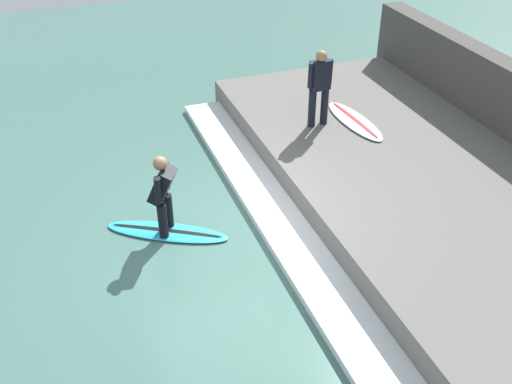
{
  "coord_description": "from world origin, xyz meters",
  "views": [
    {
      "loc": [
        -2.07,
        -7.56,
        6.05
      ],
      "look_at": [
        0.7,
        0.0,
        0.7
      ],
      "focal_mm": 42.0,
      "sensor_mm": 36.0,
      "label": 1
    }
  ],
  "objects_px": {
    "surfboard_riding": "(167,232)",
    "surfer_waiting_near": "(320,84)",
    "surfboard_waiting_near": "(355,121)",
    "surfer_riding": "(163,191)"
  },
  "relations": [
    {
      "from": "surfer_riding",
      "to": "surfer_waiting_near",
      "type": "relative_size",
      "value": 0.91
    },
    {
      "from": "surfer_waiting_near",
      "to": "surfboard_waiting_near",
      "type": "relative_size",
      "value": 0.8
    },
    {
      "from": "surfboard_riding",
      "to": "surfer_riding",
      "type": "bearing_deg",
      "value": -90.0
    },
    {
      "from": "surfboard_riding",
      "to": "surfer_waiting_near",
      "type": "bearing_deg",
      "value": 26.66
    },
    {
      "from": "surfboard_riding",
      "to": "surfer_riding",
      "type": "distance_m",
      "value": 0.8
    },
    {
      "from": "surfboard_riding",
      "to": "surfer_waiting_near",
      "type": "relative_size",
      "value": 1.32
    },
    {
      "from": "surfer_riding",
      "to": "surfboard_waiting_near",
      "type": "height_order",
      "value": "surfer_riding"
    },
    {
      "from": "surfboard_riding",
      "to": "surfboard_waiting_near",
      "type": "bearing_deg",
      "value": 20.57
    },
    {
      "from": "surfer_riding",
      "to": "surfboard_riding",
      "type": "bearing_deg",
      "value": 90.0
    },
    {
      "from": "surfer_waiting_near",
      "to": "surfboard_waiting_near",
      "type": "height_order",
      "value": "surfer_waiting_near"
    }
  ]
}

